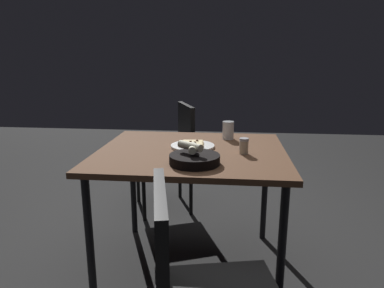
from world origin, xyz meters
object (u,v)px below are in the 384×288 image
object	(u,v)px
beer_glass	(228,131)
bread_basket	(195,158)
pizza_plate	(192,145)
pepper_shaker	(244,147)
dining_table	(192,161)
chair_near	(172,150)

from	to	relation	value
beer_glass	bread_basket	bearing A→B (deg)	-106.20
pizza_plate	pepper_shaker	size ratio (longest dim) A/B	2.92
dining_table	chair_near	size ratio (longest dim) A/B	1.19
chair_near	dining_table	bearing A→B (deg)	-73.78
beer_glass	pepper_shaker	xyz separation A→B (m)	(0.09, -0.34, -0.01)
beer_glass	chair_near	xyz separation A→B (m)	(-0.46, 0.58, -0.29)
dining_table	pepper_shaker	xyz separation A→B (m)	(0.29, -0.05, 0.10)
beer_glass	chair_near	size ratio (longest dim) A/B	0.13
dining_table	pizza_plate	distance (m)	0.09
pizza_plate	chair_near	world-z (taller)	chair_near
pepper_shaker	chair_near	xyz separation A→B (m)	(-0.54, 0.92, -0.28)
pepper_shaker	beer_glass	bearing A→B (deg)	104.07
pepper_shaker	pizza_plate	bearing A→B (deg)	159.34
bread_basket	pepper_shaker	size ratio (longest dim) A/B	2.87
bread_basket	pepper_shaker	distance (m)	0.32
pizza_plate	chair_near	bearing A→B (deg)	107.08
beer_glass	pepper_shaker	world-z (taller)	beer_glass
bread_basket	beer_glass	distance (m)	0.58
pizza_plate	pepper_shaker	xyz separation A→B (m)	(0.29, -0.11, 0.03)
dining_table	pizza_plate	bearing A→B (deg)	93.16
chair_near	pepper_shaker	bearing A→B (deg)	-59.54
dining_table	beer_glass	distance (m)	0.37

